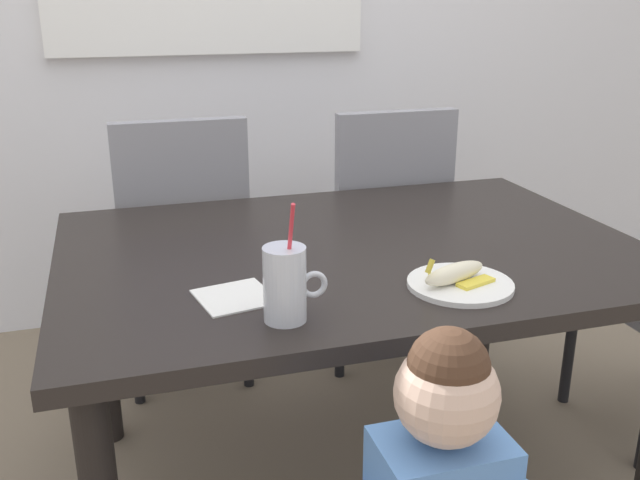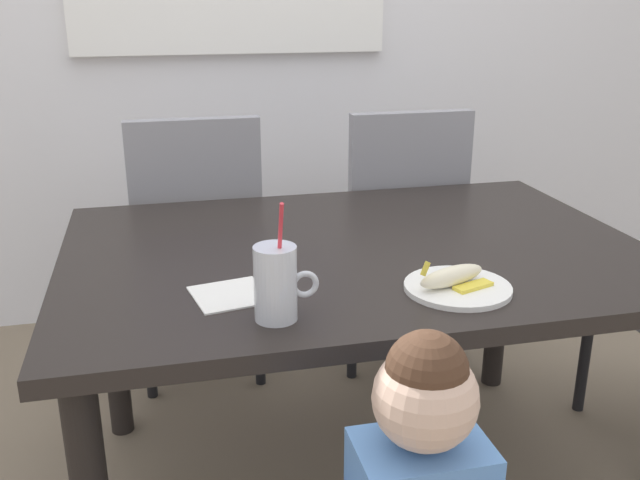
{
  "view_description": "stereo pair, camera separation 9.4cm",
  "coord_description": "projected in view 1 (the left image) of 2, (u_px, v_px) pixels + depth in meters",
  "views": [
    {
      "loc": [
        -0.56,
        -1.58,
        1.32
      ],
      "look_at": [
        -0.12,
        -0.1,
        0.78
      ],
      "focal_mm": 39.56,
      "sensor_mm": 36.0,
      "label": 1
    },
    {
      "loc": [
        -0.47,
        -1.6,
        1.32
      ],
      "look_at": [
        -0.12,
        -0.1,
        0.78
      ],
      "focal_mm": 39.56,
      "sensor_mm": 36.0,
      "label": 2
    }
  ],
  "objects": [
    {
      "name": "milk_cup",
      "position": [
        286.0,
        288.0,
        1.35
      ],
      "size": [
        0.13,
        0.09,
        0.25
      ],
      "color": "silver",
      "rests_on": "dining_table"
    },
    {
      "name": "snack_plate",
      "position": [
        460.0,
        284.0,
        1.53
      ],
      "size": [
        0.23,
        0.23,
        0.01
      ],
      "primitive_type": "cylinder",
      "color": "white",
      "rests_on": "dining_table"
    },
    {
      "name": "dining_table",
      "position": [
        352.0,
        277.0,
        1.81
      ],
      "size": [
        1.45,
        1.01,
        0.72
      ],
      "color": "black",
      "rests_on": "ground"
    },
    {
      "name": "peeled_banana",
      "position": [
        455.0,
        274.0,
        1.52
      ],
      "size": [
        0.18,
        0.13,
        0.07
      ],
      "rotation": [
        0.0,
        0.0,
        0.33
      ],
      "color": "#F4EAC6",
      "rests_on": "snack_plate"
    },
    {
      "name": "paper_napkin",
      "position": [
        235.0,
        297.0,
        1.47
      ],
      "size": [
        0.18,
        0.18,
        0.0
      ],
      "primitive_type": "cube",
      "rotation": [
        0.0,
        0.0,
        0.19
      ],
      "color": "white",
      "rests_on": "dining_table"
    },
    {
      "name": "dining_chair_left",
      "position": [
        183.0,
        238.0,
        2.39
      ],
      "size": [
        0.44,
        0.45,
        0.96
      ],
      "rotation": [
        0.0,
        0.0,
        3.14
      ],
      "color": "gray",
      "rests_on": "ground"
    },
    {
      "name": "dining_chair_right",
      "position": [
        381.0,
        222.0,
        2.55
      ],
      "size": [
        0.44,
        0.44,
        0.96
      ],
      "rotation": [
        0.0,
        0.0,
        3.14
      ],
      "color": "gray",
      "rests_on": "ground"
    }
  ]
}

